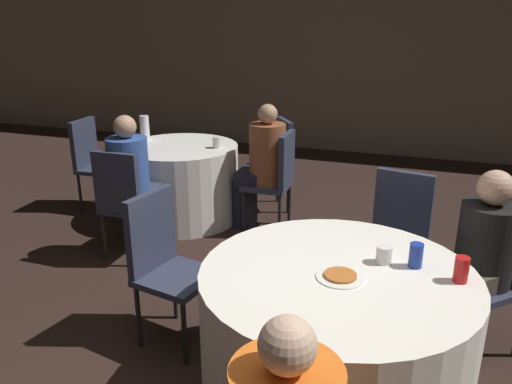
% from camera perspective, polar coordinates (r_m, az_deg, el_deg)
% --- Properties ---
extents(wall_back, '(16.00, 0.06, 2.80)m').
position_cam_1_polar(wall_back, '(7.30, 15.27, 14.90)').
color(wall_back, gray).
rests_on(wall_back, ground_plane).
extents(table_near, '(1.33, 1.33, 0.73)m').
position_cam_1_polar(table_near, '(2.62, 8.92, -16.08)').
color(table_near, white).
rests_on(table_near, ground_plane).
extents(table_far, '(1.10, 1.10, 0.73)m').
position_cam_1_polar(table_far, '(4.89, -8.52, 1.11)').
color(table_far, white).
rests_on(table_far, ground_plane).
extents(chair_near_north, '(0.47, 0.47, 0.92)m').
position_cam_1_polar(chair_near_north, '(3.45, 15.87, -4.12)').
color(chair_near_north, '#2D3347').
rests_on(chair_near_north, ground_plane).
extents(chair_near_northeast, '(0.57, 0.57, 0.92)m').
position_cam_1_polar(chair_near_northeast, '(3.20, 25.63, -7.27)').
color(chair_near_northeast, '#2D3347').
rests_on(chair_near_northeast, ground_plane).
extents(chair_near_west, '(0.47, 0.47, 0.92)m').
position_cam_1_polar(chair_near_west, '(3.01, -10.53, -7.18)').
color(chair_near_west, '#2D3347').
rests_on(chair_near_west, ground_plane).
extents(chair_far_east, '(0.41, 0.40, 0.92)m').
position_cam_1_polar(chair_far_east, '(4.50, 2.46, 2.10)').
color(chair_far_east, '#2D3347').
rests_on(chair_far_east, ground_plane).
extents(chair_far_west, '(0.42, 0.42, 0.92)m').
position_cam_1_polar(chair_far_west, '(5.31, -18.17, 3.84)').
color(chair_far_west, '#2D3347').
rests_on(chair_far_west, ground_plane).
extents(chair_far_northeast, '(0.56, 0.56, 0.92)m').
position_cam_1_polar(chair_far_northeast, '(5.05, 2.33, 4.02)').
color(chair_far_northeast, '#2D3347').
rests_on(chair_far_northeast, ground_plane).
extents(chair_far_south, '(0.40, 0.41, 0.92)m').
position_cam_1_polar(chair_far_south, '(4.05, -14.87, -0.50)').
color(chair_far_south, '#2D3347').
rests_on(chair_far_south, ground_plane).
extents(person_black_shirt, '(0.46, 0.45, 1.11)m').
position_cam_1_polar(person_black_shirt, '(3.07, 23.56, -7.85)').
color(person_black_shirt, '#4C4238').
rests_on(person_black_shirt, ground_plane).
extents(person_blue_shirt, '(0.32, 0.50, 1.17)m').
position_cam_1_polar(person_blue_shirt, '(4.17, -13.67, 0.74)').
color(person_blue_shirt, '#33384C').
rests_on(person_blue_shirt, ground_plane).
extents(person_floral_shirt, '(0.50, 0.32, 1.17)m').
position_cam_1_polar(person_floral_shirt, '(4.53, 0.45, 2.78)').
color(person_floral_shirt, black).
rests_on(person_floral_shirt, ground_plane).
extents(pizza_plate_near, '(0.23, 0.23, 0.02)m').
position_cam_1_polar(pizza_plate_near, '(2.39, 9.64, -9.40)').
color(pizza_plate_near, white).
rests_on(pizza_plate_near, table_near).
extents(soda_can_blue, '(0.07, 0.07, 0.12)m').
position_cam_1_polar(soda_can_blue, '(2.54, 17.81, -6.91)').
color(soda_can_blue, '#1E38A5').
rests_on(soda_can_blue, table_near).
extents(soda_can_red, '(0.07, 0.07, 0.12)m').
position_cam_1_polar(soda_can_red, '(2.48, 22.42, -8.19)').
color(soda_can_red, red).
rests_on(soda_can_red, table_near).
extents(cup_near, '(0.08, 0.08, 0.09)m').
position_cam_1_polar(cup_near, '(2.54, 14.42, -6.94)').
color(cup_near, white).
rests_on(cup_near, table_near).
extents(bottle_far, '(0.09, 0.09, 0.24)m').
position_cam_1_polar(bottle_far, '(5.05, -12.61, 7.14)').
color(bottle_far, white).
rests_on(bottle_far, table_far).
extents(cup_far, '(0.07, 0.07, 0.10)m').
position_cam_1_polar(cup_far, '(4.66, -4.52, 5.66)').
color(cup_far, silver).
rests_on(cup_far, table_far).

